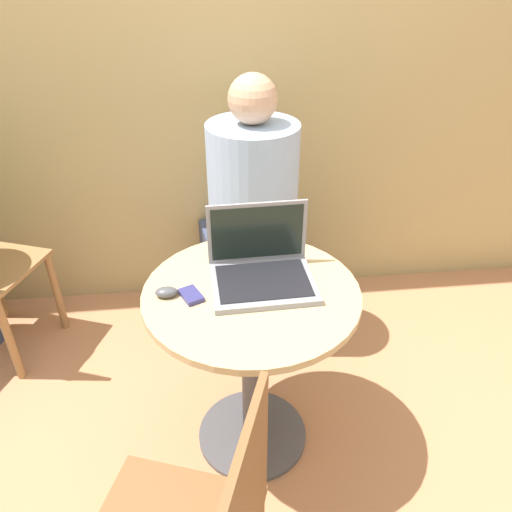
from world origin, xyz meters
TOP-DOWN VIEW (x-y plane):
  - ground_plane at (0.00, 0.00)m, footprint 12.00×12.00m
  - back_wall at (0.00, 1.06)m, footprint 7.00×0.05m
  - round_table at (0.00, 0.00)m, footprint 0.71×0.71m
  - laptop at (0.04, 0.06)m, footprint 0.35×0.28m
  - cell_phone at (-0.20, -0.02)m, footprint 0.09×0.10m
  - computer_mouse at (-0.27, 0.00)m, footprint 0.07×0.05m
  - person_seated at (0.06, 0.70)m, footprint 0.45×0.62m

SIDE VIEW (x-z plane):
  - ground_plane at x=0.00m, z-range 0.00..0.00m
  - round_table at x=0.00m, z-range 0.16..0.88m
  - person_seated at x=0.06m, z-range -0.11..1.16m
  - cell_phone at x=-0.20m, z-range 0.72..0.74m
  - computer_mouse at x=-0.27m, z-range 0.72..0.75m
  - laptop at x=0.04m, z-range 0.65..0.89m
  - back_wall at x=0.00m, z-range 0.00..2.60m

